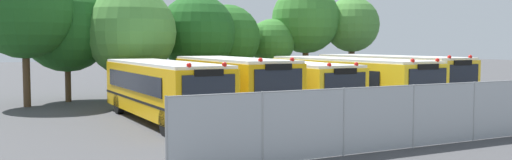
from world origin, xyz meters
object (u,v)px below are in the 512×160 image
(tree_4, at_px, (227,37))
(tree_5, at_px, (269,41))
(tree_1, at_px, (68,27))
(tree_2, at_px, (129,30))
(school_bus_1, at_px, (232,84))
(school_bus_4, at_px, (389,78))
(tree_6, at_px, (304,19))
(tree_0, at_px, (25,11))
(school_bus_0, at_px, (162,88))
(school_bus_3, at_px, (347,81))
(tree_7, at_px, (352,25))
(school_bus_2, at_px, (290,84))
(tree_3, at_px, (198,33))

(tree_4, distance_m, tree_5, 3.30)
(tree_1, relative_size, tree_2, 1.04)
(school_bus_1, xyz_separation_m, school_bus_4, (9.46, 0.42, -0.00))
(school_bus_1, relative_size, school_bus_4, 0.93)
(tree_1, xyz_separation_m, tree_6, (16.21, 0.91, 0.79))
(school_bus_4, bearing_deg, tree_0, -25.18)
(tree_4, bearing_deg, tree_2, -161.28)
(school_bus_0, relative_size, tree_5, 2.07)
(school_bus_3, relative_size, tree_7, 1.68)
(tree_6, xyz_separation_m, tree_7, (3.61, -0.86, -0.36))
(tree_5, bearing_deg, tree_6, -2.67)
(school_bus_2, bearing_deg, school_bus_1, 4.15)
(school_bus_4, distance_m, tree_7, 11.09)
(school_bus_0, relative_size, tree_6, 1.39)
(school_bus_1, xyz_separation_m, tree_7, (14.14, 9.95, 3.20))
(tree_3, height_order, tree_7, tree_7)
(tree_2, xyz_separation_m, tree_6, (13.15, 2.51, 0.97))
(school_bus_3, xyz_separation_m, tree_7, (7.73, 9.92, 3.24))
(school_bus_1, height_order, tree_7, tree_7)
(tree_2, xyz_separation_m, tree_5, (10.44, 2.63, -0.60))
(school_bus_2, height_order, tree_0, tree_0)
(tree_7, bearing_deg, tree_6, 166.60)
(tree_5, bearing_deg, school_bus_2, -113.57)
(school_bus_0, bearing_deg, tree_3, -119.93)
(school_bus_0, xyz_separation_m, school_bus_4, (12.70, 0.39, 0.06))
(tree_0, xyz_separation_m, tree_3, (10.07, 1.52, -1.00))
(school_bus_2, height_order, tree_3, tree_3)
(tree_3, bearing_deg, tree_4, 23.07)
(school_bus_3, relative_size, tree_2, 1.72)
(tree_0, xyz_separation_m, tree_6, (18.53, 2.66, 0.04))
(tree_7, bearing_deg, school_bus_1, -144.86)
(tree_6, bearing_deg, school_bus_4, -95.88)
(tree_2, bearing_deg, school_bus_0, -94.25)
(school_bus_0, relative_size, tree_2, 1.59)
(school_bus_4, distance_m, tree_5, 10.82)
(school_bus_3, bearing_deg, tree_0, -29.84)
(school_bus_4, xyz_separation_m, tree_2, (-12.08, 7.88, 2.58))
(school_bus_0, bearing_deg, school_bus_2, -179.80)
(school_bus_2, bearing_deg, tree_5, -112.70)
(tree_4, xyz_separation_m, tree_5, (3.28, 0.21, -0.28))
(tree_0, distance_m, tree_7, 22.21)
(tree_0, bearing_deg, tree_1, 36.90)
(school_bus_1, relative_size, tree_0, 1.25)
(school_bus_1, bearing_deg, tree_4, -111.38)
(tree_3, xyz_separation_m, tree_4, (2.46, 1.05, -0.25))
(school_bus_0, height_order, tree_3, tree_3)
(school_bus_1, distance_m, school_bus_2, 3.13)
(school_bus_4, bearing_deg, tree_1, -33.34)
(school_bus_4, distance_m, tree_1, 18.07)
(school_bus_1, bearing_deg, tree_1, -58.65)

